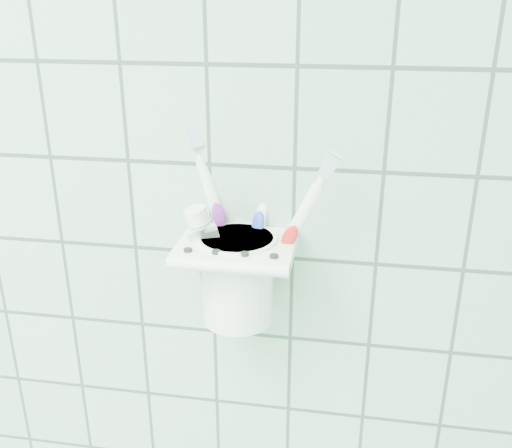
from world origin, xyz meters
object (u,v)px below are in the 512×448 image
Objects in this scene: holder_bracket at (237,248)px; cup at (238,276)px; toothbrush_pink at (243,219)px; toothbrush_orange at (249,225)px; toothpaste_tube at (225,249)px; toothbrush_blue at (247,232)px.

holder_bracket and cup have the same top height.
holder_bracket is 0.04m from toothbrush_pink.
toothbrush_orange is at bearing 39.53° from holder_bracket.
toothpaste_tube is at bearing 158.82° from cup.
toothpaste_tube is at bearing 148.10° from holder_bracket.
holder_bracket is at bearing -122.77° from toothbrush_pink.
toothpaste_tube is (-0.02, 0.01, 0.03)m from cup.
toothbrush_blue is at bearing -34.08° from cup.
toothpaste_tube is (-0.02, -0.01, -0.03)m from toothbrush_pink.
toothpaste_tube is at bearing -171.65° from toothbrush_orange.
toothpaste_tube is (-0.02, 0.01, -0.01)m from holder_bracket.
toothbrush_orange is at bearing -83.23° from toothbrush_pink.
toothbrush_orange is 1.50× the size of toothpaste_tube.
cup is at bearing 97.91° from holder_bracket.
toothbrush_pink is 0.04m from toothpaste_tube.
toothbrush_orange is at bearing 106.18° from toothbrush_blue.
toothbrush_blue is 0.01m from toothbrush_orange.
toothbrush_blue is 0.04m from toothpaste_tube.
toothbrush_orange reaches higher than cup.
holder_bracket is 0.59× the size of toothbrush_pink.
toothbrush_pink is 0.03m from toothbrush_blue.
holder_bracket is 1.23× the size of cup.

